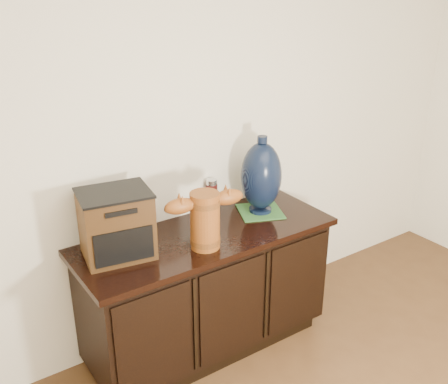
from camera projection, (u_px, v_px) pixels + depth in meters
sideboard at (207, 290)px, 3.01m from camera, size 1.46×0.56×0.75m
terracotta_vessel at (205, 217)px, 2.66m from camera, size 0.43×0.18×0.30m
tv_radio at (116, 224)px, 2.58m from camera, size 0.39×0.33×0.35m
green_mat at (260, 211)px, 3.12m from camera, size 0.32×0.32×0.01m
lamp_base at (261, 176)px, 3.03m from camera, size 0.31×0.31×0.46m
spray_can at (212, 196)px, 3.09m from camera, size 0.07×0.07×0.20m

